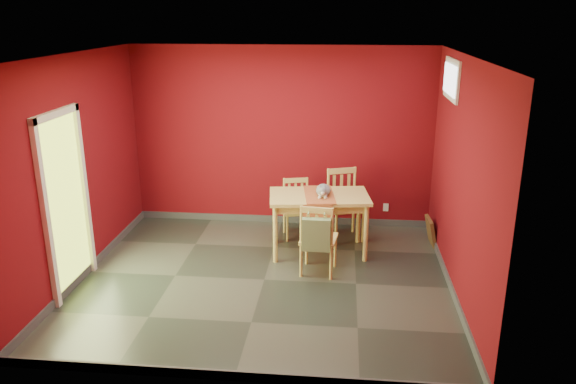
# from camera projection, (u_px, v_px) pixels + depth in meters

# --- Properties ---
(ground) EXTENTS (4.50, 4.50, 0.00)m
(ground) POSITION_uv_depth(u_px,v_px,m) (264.00, 280.00, 6.91)
(ground) COLOR #2D342D
(ground) RESTS_ON ground
(room_shell) EXTENTS (4.50, 4.50, 4.50)m
(room_shell) POSITION_uv_depth(u_px,v_px,m) (264.00, 276.00, 6.90)
(room_shell) COLOR #630A11
(room_shell) RESTS_ON ground
(doorway) EXTENTS (0.06, 1.01, 2.13)m
(doorway) POSITION_uv_depth(u_px,v_px,m) (65.00, 198.00, 6.40)
(doorway) COLOR #B7D838
(doorway) RESTS_ON ground
(window) EXTENTS (0.05, 0.90, 0.50)m
(window) POSITION_uv_depth(u_px,v_px,m) (451.00, 79.00, 6.93)
(window) COLOR white
(window) RESTS_ON room_shell
(outlet_plate) EXTENTS (0.08, 0.02, 0.12)m
(outlet_plate) POSITION_uv_depth(u_px,v_px,m) (386.00, 207.00, 8.55)
(outlet_plate) COLOR silver
(outlet_plate) RESTS_ON room_shell
(dining_table) EXTENTS (1.40, 0.93, 0.82)m
(dining_table) POSITION_uv_depth(u_px,v_px,m) (319.00, 202.00, 7.50)
(dining_table) COLOR #DBC166
(dining_table) RESTS_ON ground
(table_runner) EXTENTS (0.48, 0.84, 0.40)m
(table_runner) POSITION_uv_depth(u_px,v_px,m) (319.00, 202.00, 7.36)
(table_runner) COLOR #B1582D
(table_runner) RESTS_ON dining_table
(chair_far_left) EXTENTS (0.47, 0.47, 0.85)m
(chair_far_left) POSITION_uv_depth(u_px,v_px,m) (297.00, 208.00, 8.15)
(chair_far_left) COLOR #DBC166
(chair_far_left) RESTS_ON ground
(chair_far_right) EXTENTS (0.60, 0.60, 1.01)m
(chair_far_right) POSITION_uv_depth(u_px,v_px,m) (344.00, 204.00, 8.07)
(chair_far_right) COLOR #DBC166
(chair_far_right) RESTS_ON ground
(chair_near) EXTENTS (0.48, 0.48, 0.93)m
(chair_near) POSITION_uv_depth(u_px,v_px,m) (318.00, 238.00, 6.95)
(chair_near) COLOR #DBC166
(chair_near) RESTS_ON ground
(tote_bag) EXTENTS (0.34, 0.20, 0.47)m
(tote_bag) POSITION_uv_depth(u_px,v_px,m) (316.00, 235.00, 6.70)
(tote_bag) COLOR #74915C
(tote_bag) RESTS_ON chair_near
(cat) EXTENTS (0.31, 0.44, 0.20)m
(cat) POSITION_uv_depth(u_px,v_px,m) (323.00, 188.00, 7.42)
(cat) COLOR slate
(cat) RESTS_ON table_runner
(picture_frame) EXTENTS (0.15, 0.39, 0.39)m
(picture_frame) POSITION_uv_depth(u_px,v_px,m) (431.00, 231.00, 7.91)
(picture_frame) COLOR brown
(picture_frame) RESTS_ON ground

